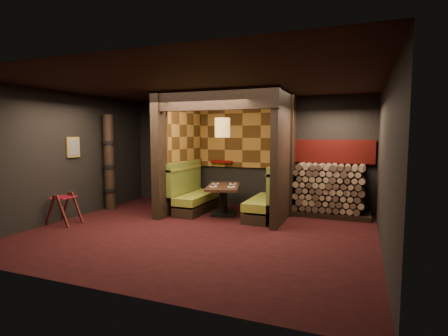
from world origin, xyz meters
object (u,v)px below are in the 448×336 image
(luggage_rack, at_px, (64,208))
(pendant_lamp, at_px, (222,128))
(totem_column, at_px, (109,163))
(firewood_stack, at_px, (332,190))
(booth_bench_right, at_px, (267,201))
(dining_table, at_px, (223,195))
(booth_bench_left, at_px, (193,195))

(luggage_rack, bearing_deg, pendant_lamp, 34.91)
(totem_column, distance_m, firewood_stack, 5.51)
(booth_bench_right, bearing_deg, totem_column, -172.14)
(dining_table, bearing_deg, firewood_stack, 18.08)
(luggage_rack, height_order, firewood_stack, firewood_stack)
(booth_bench_left, height_order, luggage_rack, booth_bench_left)
(booth_bench_right, height_order, luggage_rack, booth_bench_right)
(luggage_rack, relative_size, firewood_stack, 0.41)
(pendant_lamp, distance_m, totem_column, 3.08)
(firewood_stack, bearing_deg, dining_table, -161.92)
(pendant_lamp, height_order, totem_column, pendant_lamp)
(pendant_lamp, relative_size, totem_column, 0.42)
(booth_bench_right, distance_m, luggage_rack, 4.44)
(dining_table, bearing_deg, booth_bench_right, 4.68)
(totem_column, height_order, firewood_stack, totem_column)
(totem_column, bearing_deg, dining_table, 9.00)
(luggage_rack, distance_m, totem_column, 1.78)
(booth_bench_right, height_order, pendant_lamp, pendant_lamp)
(pendant_lamp, relative_size, luggage_rack, 1.42)
(booth_bench_left, distance_m, dining_table, 0.85)
(totem_column, bearing_deg, booth_bench_right, 7.86)
(dining_table, relative_size, firewood_stack, 0.86)
(booth_bench_right, bearing_deg, pendant_lamp, -172.63)
(booth_bench_right, relative_size, firewood_stack, 0.92)
(booth_bench_left, relative_size, dining_table, 1.07)
(luggage_rack, bearing_deg, firewood_stack, 28.24)
(dining_table, distance_m, luggage_rack, 3.50)
(booth_bench_right, height_order, dining_table, booth_bench_right)
(pendant_lamp, xyz_separation_m, firewood_stack, (2.41, 0.84, -1.45))
(booth_bench_right, bearing_deg, dining_table, -175.32)
(booth_bench_left, xyz_separation_m, dining_table, (0.84, -0.09, 0.07))
(luggage_rack, bearing_deg, booth_bench_right, 28.55)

